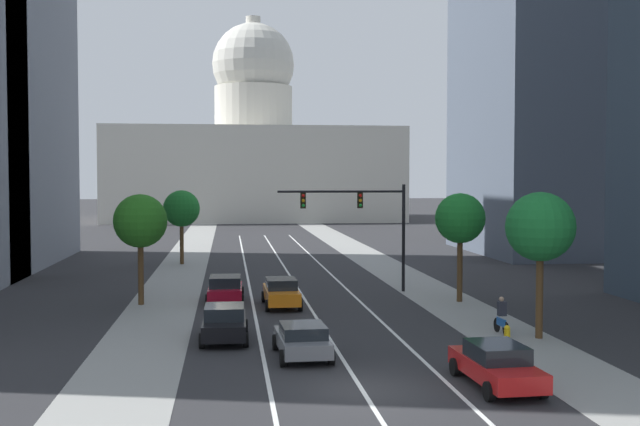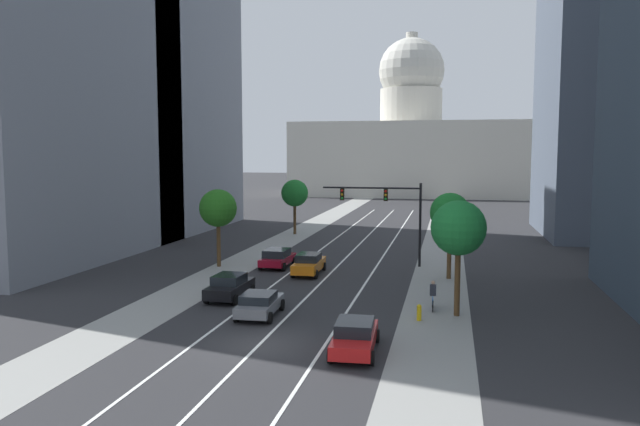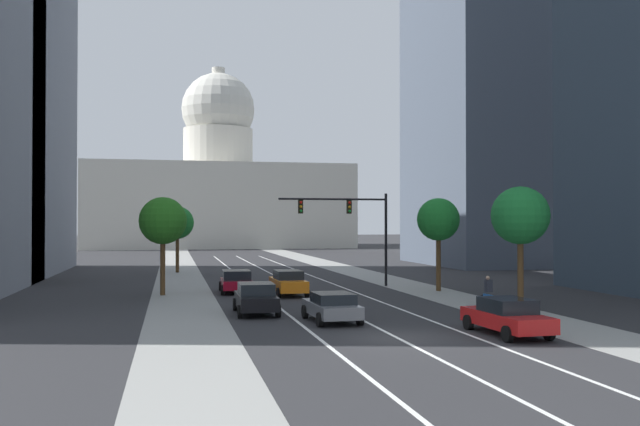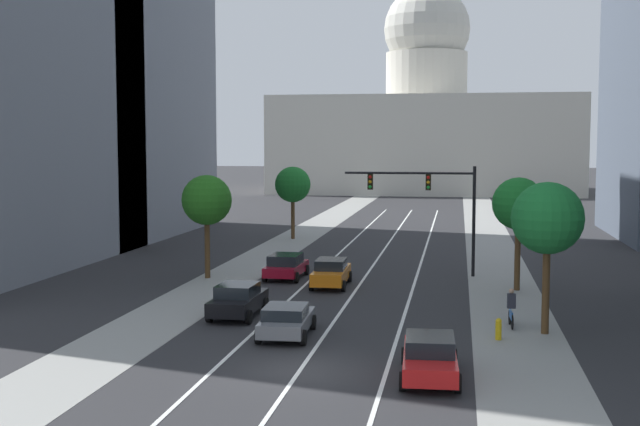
% 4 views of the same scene
% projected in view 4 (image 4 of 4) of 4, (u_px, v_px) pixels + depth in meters
% --- Properties ---
extents(ground_plane, '(400.00, 400.00, 0.00)m').
position_uv_depth(ground_plane, '(391.00, 239.00, 68.44)').
color(ground_plane, '#2B2B2D').
extents(sidewalk_left, '(3.84, 130.00, 0.01)m').
position_uv_depth(sidewalk_left, '(285.00, 245.00, 64.87)').
color(sidewalk_left, gray).
rests_on(sidewalk_left, ground).
extents(sidewalk_right, '(3.84, 130.00, 0.01)m').
position_uv_depth(sidewalk_right, '(492.00, 249.00, 62.18)').
color(sidewalk_right, gray).
rests_on(sidewalk_right, ground).
extents(lane_stripe_left, '(0.16, 90.00, 0.01)m').
position_uv_depth(lane_stripe_left, '(327.00, 265.00, 54.22)').
color(lane_stripe_left, white).
rests_on(lane_stripe_left, ground).
extents(lane_stripe_center, '(0.16, 90.00, 0.01)m').
position_uv_depth(lane_stripe_center, '(373.00, 266.00, 53.71)').
color(lane_stripe_center, white).
rests_on(lane_stripe_center, ground).
extents(lane_stripe_right, '(0.16, 90.00, 0.01)m').
position_uv_depth(lane_stripe_right, '(420.00, 267.00, 53.19)').
color(lane_stripe_right, white).
rests_on(lane_stripe_right, ground).
extents(office_tower_far_left, '(17.54, 25.14, 39.47)m').
position_uv_depth(office_tower_far_left, '(80.00, 8.00, 71.05)').
color(office_tower_far_left, gray).
rests_on(office_tower_far_left, ground).
extents(capitol_building, '(47.95, 29.26, 34.67)m').
position_uv_depth(capitol_building, '(426.00, 129.00, 135.17)').
color(capitol_building, beige).
rests_on(capitol_building, ground).
extents(car_crimson, '(2.19, 4.28, 1.48)m').
position_uv_depth(car_crimson, '(286.00, 266.00, 48.81)').
color(car_crimson, maroon).
rests_on(car_crimson, ground).
extents(car_orange, '(2.04, 4.71, 1.57)m').
position_uv_depth(car_orange, '(331.00, 272.00, 46.18)').
color(car_orange, orange).
rests_on(car_orange, ground).
extents(car_black, '(2.11, 4.43, 1.55)m').
position_uv_depth(car_black, '(238.00, 300.00, 38.22)').
color(car_black, black).
rests_on(car_black, ground).
extents(car_gray, '(2.20, 4.27, 1.36)m').
position_uv_depth(car_gray, '(286.00, 320.00, 34.21)').
color(car_gray, slate).
rests_on(car_gray, ground).
extents(car_red, '(2.19, 4.83, 1.49)m').
position_uv_depth(car_red, '(430.00, 356.00, 28.23)').
color(car_red, red).
rests_on(car_red, ground).
extents(traffic_signal_mast, '(7.96, 0.39, 6.69)m').
position_uv_depth(traffic_signal_mast, '(432.00, 196.00, 49.62)').
color(traffic_signal_mast, black).
rests_on(traffic_signal_mast, ground).
extents(fire_hydrant, '(0.26, 0.35, 0.91)m').
position_uv_depth(fire_hydrant, '(499.00, 329.00, 33.70)').
color(fire_hydrant, yellow).
rests_on(fire_hydrant, ground).
extents(cyclist, '(0.37, 1.70, 1.72)m').
position_uv_depth(cyclist, '(511.00, 308.00, 35.98)').
color(cyclist, black).
rests_on(cyclist, ground).
extents(street_tree_mid_right, '(3.06, 3.06, 6.49)m').
position_uv_depth(street_tree_mid_right, '(547.00, 219.00, 34.41)').
color(street_tree_mid_right, '#51381E').
rests_on(street_tree_mid_right, ground).
extents(street_tree_near_left, '(3.00, 3.00, 6.09)m').
position_uv_depth(street_tree_near_left, '(293.00, 185.00, 68.53)').
color(street_tree_near_left, '#51381E').
rests_on(street_tree_near_left, ground).
extents(street_tree_mid_left, '(2.99, 2.99, 6.20)m').
position_uv_depth(street_tree_mid_left, '(207.00, 201.00, 48.66)').
color(street_tree_mid_left, '#51381E').
rests_on(street_tree_mid_left, ground).
extents(street_tree_far_right, '(2.87, 2.87, 6.23)m').
position_uv_depth(street_tree_far_right, '(519.00, 204.00, 44.60)').
color(street_tree_far_right, '#51381E').
rests_on(street_tree_far_right, ground).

